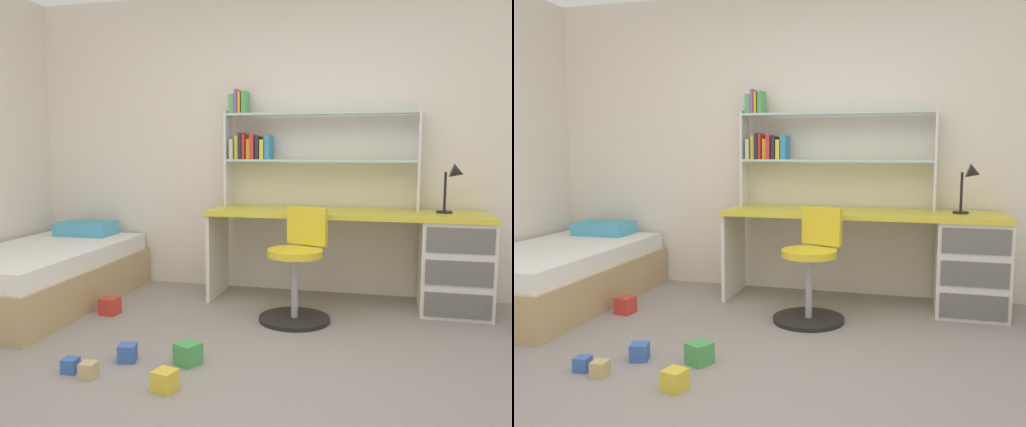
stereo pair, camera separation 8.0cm
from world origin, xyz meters
TOP-DOWN VIEW (x-y plane):
  - ground_plane at (0.00, 0.00)m, footprint 6.00×5.47m
  - room_shell at (-1.21, 1.19)m, footprint 6.00×5.47m
  - desk at (1.00, 1.91)m, footprint 2.19×0.60m
  - bookshelf_hutch at (-0.08, 2.10)m, footprint 1.61×0.22m
  - desk_lamp at (1.21, 1.92)m, footprint 0.20×0.17m
  - swivel_chair at (0.09, 1.39)m, footprint 0.52×0.52m
  - bed_platform at (-1.97, 1.32)m, footprint 1.02×1.83m
  - toy_block_red_0 at (-1.30, 1.18)m, footprint 0.14×0.14m
  - toy_block_natural_1 at (-0.83, 0.11)m, footprint 0.09×0.09m
  - toy_block_yellow_2 at (-0.36, 0.06)m, footprint 0.13×0.13m
  - toy_block_blue_3 at (-0.74, 0.37)m, footprint 0.13×0.13m
  - toy_block_green_4 at (-0.37, 0.42)m, footprint 0.17×0.17m
  - toy_block_blue_5 at (-0.97, 0.15)m, footprint 0.09×0.09m

SIDE VIEW (x-z plane):
  - ground_plane at x=0.00m, z-range -0.02..0.00m
  - toy_block_blue_5 at x=-0.97m, z-range 0.00..0.08m
  - toy_block_natural_1 at x=-0.83m, z-range 0.00..0.09m
  - toy_block_blue_3 at x=-0.74m, z-range 0.00..0.10m
  - toy_block_yellow_2 at x=-0.36m, z-range 0.00..0.11m
  - toy_block_red_0 at x=-1.30m, z-range 0.00..0.13m
  - toy_block_green_4 at x=-0.37m, z-range 0.00..0.13m
  - bed_platform at x=-1.97m, z-range -0.06..0.52m
  - swivel_chair at x=0.09m, z-range -0.08..0.74m
  - desk at x=1.00m, z-range 0.05..0.81m
  - desk_lamp at x=1.21m, z-range 0.82..1.20m
  - room_shell at x=-1.21m, z-range 0.00..2.59m
  - bookshelf_hutch at x=-0.08m, z-range 0.82..1.81m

